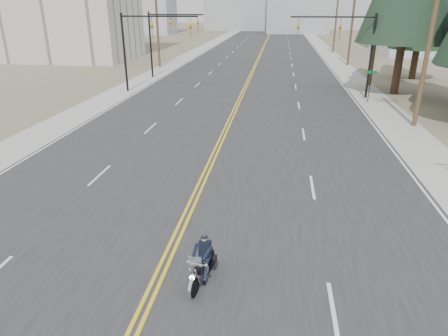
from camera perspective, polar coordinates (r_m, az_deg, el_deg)
road at (r=75.03m, az=5.40°, el=16.26°), size 20.00×200.00×0.01m
sidewalk_left at (r=76.40m, az=-3.61°, el=16.41°), size 3.00×200.00×0.01m
sidewalk_right at (r=75.41m, az=14.50°, el=15.72°), size 3.00×200.00×0.01m
traffic_mast_left at (r=38.66m, az=-11.30°, el=17.87°), size 7.10×0.26×7.00m
traffic_mast_right at (r=37.12m, az=17.36°, el=17.17°), size 7.10×0.26×7.00m
traffic_mast_far at (r=46.39m, az=-8.46°, el=18.61°), size 6.10×0.26×7.00m
street_sign at (r=35.85m, az=20.19°, el=11.61°), size 0.90×0.06×2.62m
utility_pole_b at (r=29.13m, az=27.46°, el=16.75°), size 2.20×0.30×11.50m
utility_pole_c at (r=43.61m, az=21.07°, el=18.38°), size 2.20×0.30×11.00m
utility_pole_d at (r=58.34m, az=17.90°, el=19.61°), size 2.20×0.30×11.50m
utility_pole_e at (r=75.17m, az=15.74°, el=19.98°), size 2.20×0.30×11.00m
utility_pole_left at (r=54.93m, az=-9.52°, el=19.69°), size 2.20×0.30×10.50m
haze_bldg_b at (r=129.67m, az=10.55°, el=21.53°), size 18.00×14.00×14.00m
haze_bldg_c at (r=120.34m, az=27.36°, el=20.55°), size 16.00×12.00×18.00m
haze_bldg_e at (r=156.11m, az=16.83°, el=20.68°), size 14.00×14.00×12.00m
haze_bldg_f at (r=144.74m, az=-14.95°, el=21.61°), size 12.00×12.00×16.00m
motorcyclist at (r=11.79m, az=-3.19°, el=-13.16°), size 1.09×1.94×1.43m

